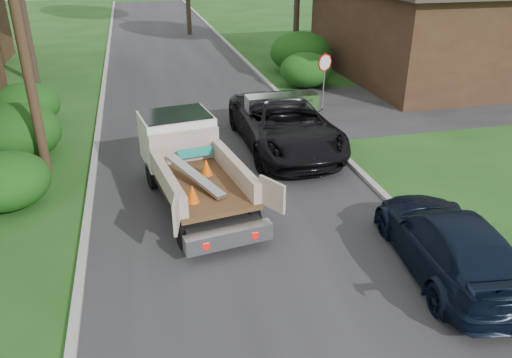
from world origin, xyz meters
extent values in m
plane|color=#1B4513|center=(0.00, 0.00, 0.00)|extent=(120.00, 120.00, 0.00)
cube|color=#28282B|center=(0.00, 10.00, 0.00)|extent=(8.00, 90.00, 0.02)
cube|color=#28282B|center=(12.00, 9.00, 0.01)|extent=(16.00, 7.00, 0.02)
cube|color=#9E9E99|center=(-4.10, 10.00, 0.06)|extent=(0.20, 90.00, 0.12)
cube|color=#9E9E99|center=(4.10, 10.00, 0.06)|extent=(0.20, 90.00, 0.12)
cylinder|color=slate|center=(5.20, 9.00, 1.00)|extent=(0.06, 0.06, 2.00)
cylinder|color=#B20A0A|center=(5.20, 9.00, 2.10)|extent=(0.71, 0.32, 0.76)
cylinder|color=#382619|center=(-5.50, 5.00, 5.00)|extent=(0.30, 0.30, 10.00)
cube|color=#382217|center=(13.00, 14.00, 2.25)|extent=(9.00, 12.00, 4.50)
ellipsoid|color=#13400E|center=(-6.20, 3.00, 0.77)|extent=(2.34, 2.34, 1.53)
ellipsoid|color=#13400E|center=(-6.50, 6.50, 0.94)|extent=(2.86, 2.86, 1.87)
ellipsoid|color=#13400E|center=(-6.80, 10.00, 0.85)|extent=(2.60, 2.60, 1.70)
ellipsoid|color=#13400E|center=(5.80, 13.00, 0.85)|extent=(2.60, 2.60, 1.70)
ellipsoid|color=#13400E|center=(6.50, 16.00, 1.10)|extent=(3.38, 3.38, 2.21)
cylinder|color=black|center=(-2.28, 3.22, 0.41)|extent=(0.40, 0.85, 0.82)
cylinder|color=black|center=(-0.58, 3.48, 0.41)|extent=(0.40, 0.85, 0.82)
cylinder|color=black|center=(-1.75, -0.20, 0.41)|extent=(0.40, 0.85, 0.82)
cylinder|color=black|center=(-0.04, 0.06, 0.41)|extent=(0.40, 0.85, 0.82)
cube|color=black|center=(-1.18, 1.73, 0.56)|extent=(2.61, 5.50, 0.22)
cube|color=white|center=(-1.47, 3.62, 1.37)|extent=(2.23, 1.93, 1.41)
cube|color=black|center=(-1.47, 3.62, 1.87)|extent=(2.07, 1.77, 0.50)
cube|color=#472D19|center=(-1.08, 1.10, 0.91)|extent=(2.48, 3.55, 0.11)
cube|color=beige|center=(-1.33, 2.72, 1.41)|extent=(1.99, 0.40, 0.91)
cube|color=beige|center=(-1.98, 0.96, 1.23)|extent=(0.70, 3.09, 0.55)
cube|color=beige|center=(-0.18, 1.24, 1.23)|extent=(0.70, 3.09, 0.55)
cube|color=silver|center=(-0.78, -0.83, 0.50)|extent=(2.12, 0.64, 0.41)
cube|color=#B20505|center=(-1.34, -1.09, 0.50)|extent=(0.15, 0.06, 0.15)
cube|color=#B20505|center=(-0.17, -0.91, 0.50)|extent=(0.15, 0.06, 0.15)
cube|color=beige|center=(-1.93, -0.87, 1.32)|extent=(0.23, 0.82, 0.73)
cube|color=beige|center=(0.32, -0.52, 1.32)|extent=(0.46, 0.75, 0.73)
cube|color=silver|center=(-1.27, 1.16, 1.22)|extent=(1.31, 2.23, 0.42)
cone|color=#F2590A|center=(-1.45, 0.21, 1.19)|extent=(0.37, 0.37, 0.46)
cone|color=#F2590A|center=(-0.89, 1.68, 1.19)|extent=(0.37, 0.37, 0.46)
cube|color=#148C84|center=(-1.07, 2.53, 1.28)|extent=(1.00, 0.24, 0.26)
imported|color=black|center=(2.40, 5.34, 0.89)|extent=(2.97, 6.39, 1.77)
imported|color=black|center=(3.80, -2.50, 0.71)|extent=(2.58, 5.12, 1.42)
camera|label=1|loc=(-2.48, -10.45, 6.65)|focal=35.00mm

